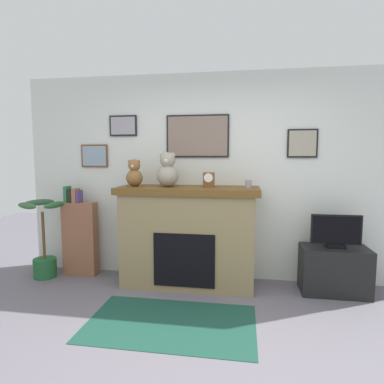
# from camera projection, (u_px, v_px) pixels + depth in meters

# --- Properties ---
(ground_plane) EXTENTS (12.00, 12.00, 0.00)m
(ground_plane) POSITION_uv_depth(u_px,v_px,m) (202.00, 375.00, 2.32)
(ground_plane) COLOR slate
(back_wall) EXTENTS (5.20, 0.15, 2.60)m
(back_wall) POSITION_uv_depth(u_px,v_px,m) (222.00, 177.00, 4.14)
(back_wall) COLOR silver
(back_wall) RESTS_ON ground_plane
(fireplace) EXTENTS (1.68, 0.65, 1.20)m
(fireplace) POSITION_uv_depth(u_px,v_px,m) (188.00, 236.00, 3.93)
(fireplace) COLOR #897750
(fireplace) RESTS_ON ground_plane
(bookshelf) EXTENTS (0.44, 0.16, 1.18)m
(bookshelf) POSITION_uv_depth(u_px,v_px,m) (80.00, 236.00, 4.26)
(bookshelf) COLOR brown
(bookshelf) RESTS_ON ground_plane
(potted_plant) EXTENTS (0.53, 0.56, 1.01)m
(potted_plant) POSITION_uv_depth(u_px,v_px,m) (44.00, 249.00, 4.17)
(potted_plant) COLOR #1E592D
(potted_plant) RESTS_ON ground_plane
(tv_stand) EXTENTS (0.74, 0.40, 0.54)m
(tv_stand) POSITION_uv_depth(u_px,v_px,m) (334.00, 270.00, 3.69)
(tv_stand) COLOR black
(tv_stand) RESTS_ON ground_plane
(television) EXTENTS (0.55, 0.14, 0.38)m
(television) POSITION_uv_depth(u_px,v_px,m) (336.00, 232.00, 3.64)
(television) COLOR black
(television) RESTS_ON tv_stand
(area_rug) EXTENTS (1.58, 0.96, 0.01)m
(area_rug) POSITION_uv_depth(u_px,v_px,m) (171.00, 323.00, 3.04)
(area_rug) COLOR #194538
(area_rug) RESTS_ON ground_plane
(candle_jar) EXTENTS (0.08, 0.08, 0.09)m
(candle_jar) POSITION_uv_depth(u_px,v_px,m) (248.00, 184.00, 3.73)
(candle_jar) COLOR gray
(candle_jar) RESTS_ON fireplace
(mantel_clock) EXTENTS (0.13, 0.10, 0.18)m
(mantel_clock) POSITION_uv_depth(u_px,v_px,m) (209.00, 180.00, 3.80)
(mantel_clock) COLOR brown
(mantel_clock) RESTS_ON fireplace
(teddy_bear_brown) EXTENTS (0.20, 0.20, 0.33)m
(teddy_bear_brown) POSITION_uv_depth(u_px,v_px,m) (134.00, 174.00, 3.94)
(teddy_bear_brown) COLOR brown
(teddy_bear_brown) RESTS_ON fireplace
(teddy_bear_tan) EXTENTS (0.26, 0.26, 0.41)m
(teddy_bear_tan) POSITION_uv_depth(u_px,v_px,m) (168.00, 171.00, 3.87)
(teddy_bear_tan) COLOR gray
(teddy_bear_tan) RESTS_ON fireplace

